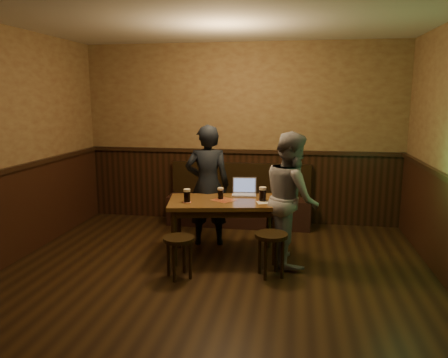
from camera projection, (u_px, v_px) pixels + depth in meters
room at (204, 179)px, 4.22m from camera, size 5.04×6.04×2.84m
bench at (239, 205)px, 6.83m from camera, size 2.20×0.50×0.95m
pub_table at (224, 208)px, 5.40m from camera, size 1.47×1.01×0.73m
stool_left at (179, 245)px, 4.79m from camera, size 0.39×0.39×0.47m
stool_right at (271, 242)px, 4.83m from camera, size 0.47×0.47×0.49m
pint_left at (187, 196)px, 5.26m from camera, size 0.11×0.11×0.17m
pint_mid at (221, 193)px, 5.42m from camera, size 0.09×0.09×0.15m
pint_right at (263, 194)px, 5.31m from camera, size 0.11×0.11×0.18m
laptop at (244, 191)px, 5.66m from camera, size 0.33×0.27×0.22m
menu at (266, 202)px, 5.26m from camera, size 0.25×0.21×0.00m
person_suit at (208, 185)px, 5.84m from camera, size 0.65×0.48×1.62m
person_grey at (291, 198)px, 5.18m from camera, size 0.78×0.90×1.58m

